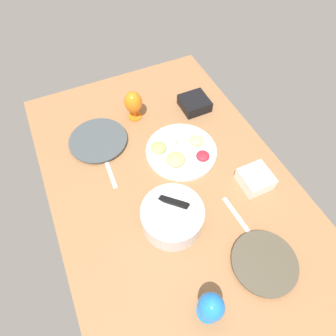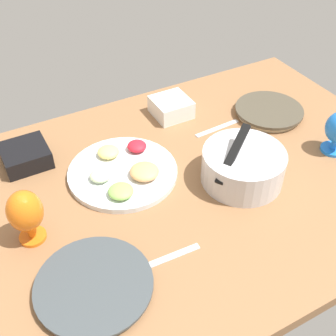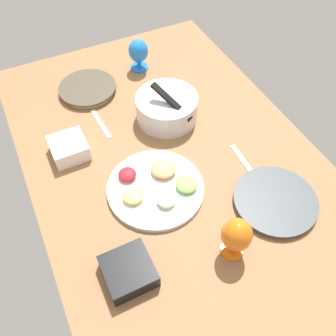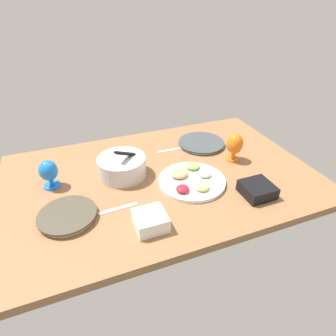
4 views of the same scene
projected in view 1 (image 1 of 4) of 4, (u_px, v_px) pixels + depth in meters
ground_plane at (170, 183)px, 130.24cm from camera, size 160.00×104.00×4.00cm
dinner_plate_left at (264, 263)px, 106.60cm from camera, size 24.80×24.80×2.77cm
dinner_plate_right at (98, 141)px, 140.34cm from camera, size 28.42×28.42×2.22cm
mixing_bowl at (172, 216)px, 112.70cm from camera, size 25.12×24.80×17.04cm
fruit_platter at (181, 151)px, 136.34cm from camera, size 33.88×33.88×4.98cm
hurricane_glass_orange at (134, 103)px, 143.07cm from camera, size 9.17×9.17×16.24cm
hurricane_glass_blue at (211, 307)px, 91.59cm from camera, size 8.84×8.84×14.64cm
square_bowl_white at (256, 179)px, 125.01cm from camera, size 12.92×12.92×6.48cm
square_bowl_black at (195, 103)px, 152.40cm from camera, size 14.17×14.17×5.81cm
fork_by_left_plate at (236, 215)px, 118.90cm from camera, size 18.07×2.85×0.60cm
fork_by_right_plate at (110, 172)px, 130.88cm from camera, size 18.06×2.55×0.60cm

